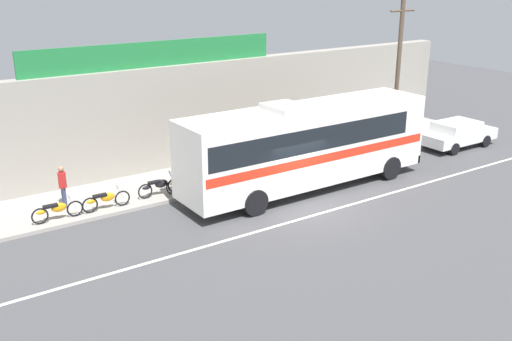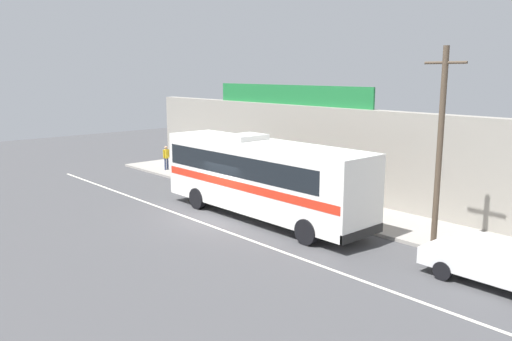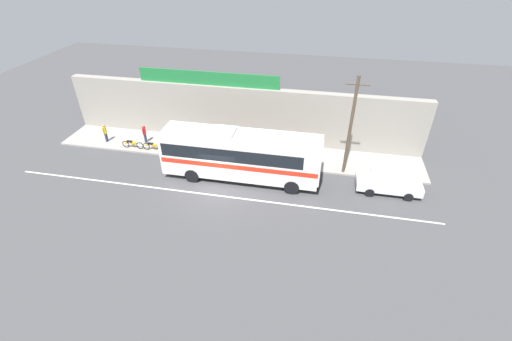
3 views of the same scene
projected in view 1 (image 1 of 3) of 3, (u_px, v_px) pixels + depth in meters
ground_plane at (304, 208)px, 23.21m from camera, size 70.00×70.00×0.00m
sidewalk_slab at (234, 170)px, 27.26m from camera, size 30.00×3.60×0.14m
storefront_facade at (209, 112)px, 28.18m from camera, size 30.00×0.70×4.80m
storefront_billboard at (155, 54)px, 25.82m from camera, size 11.79×0.12×1.10m
road_center_stripe at (317, 214)px, 22.58m from camera, size 30.00×0.14×0.01m
intercity_bus at (305, 142)px, 24.52m from camera, size 11.33×2.65×3.78m
parked_car at (457, 133)px, 30.81m from camera, size 4.36×1.91×1.37m
utility_pole at (398, 72)px, 29.48m from camera, size 1.60×0.22×7.41m
motorcycle_black at (105, 199)px, 22.55m from camera, size 1.91×0.56×0.94m
motorcycle_blue at (159, 186)px, 23.94m from camera, size 1.93×0.56×0.94m
motorcycle_green at (187, 181)px, 24.42m from camera, size 1.96×0.56×0.94m
motorcycle_purple at (56, 210)px, 21.57m from camera, size 1.90×0.56×0.94m
pedestrian_near_shop at (63, 183)px, 22.61m from camera, size 0.30×0.48×1.67m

